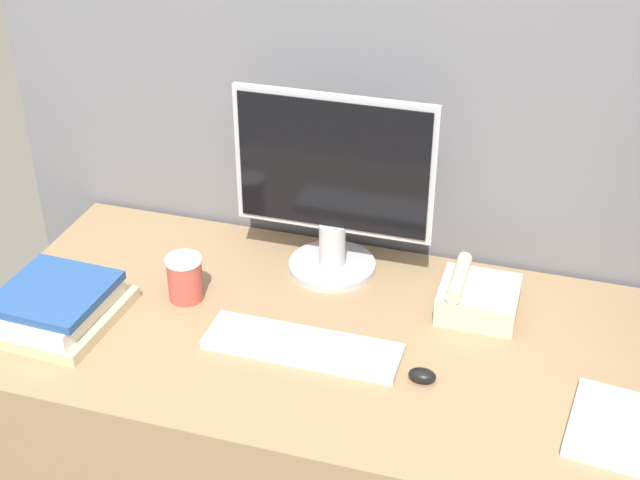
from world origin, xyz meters
name	(u,v)px	position (x,y,z in m)	size (l,w,h in m)	color
cubicle_panel_rear	(375,229)	(0.00, 0.84, 0.75)	(2.07, 0.04, 1.51)	slate
desk	(328,446)	(0.00, 0.40, 0.36)	(1.67, 0.80, 0.72)	#937551
monitor	(333,191)	(-0.07, 0.66, 0.95)	(0.50, 0.22, 0.48)	#B7B7BC
keyboard	(303,346)	(-0.04, 0.32, 0.73)	(0.45, 0.13, 0.02)	silver
mouse	(422,375)	(0.24, 0.29, 0.74)	(0.06, 0.04, 0.03)	black
coffee_cup	(185,278)	(-0.38, 0.43, 0.78)	(0.09, 0.09, 0.11)	#BF4C3F
book_stack	(62,307)	(-0.61, 0.26, 0.77)	(0.26, 0.30, 0.09)	#C6B78C
desk_telephone	(477,297)	(0.31, 0.58, 0.76)	(0.18, 0.18, 0.11)	beige
paper_pile	(627,430)	(0.67, 0.25, 0.73)	(0.25, 0.25, 0.02)	white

